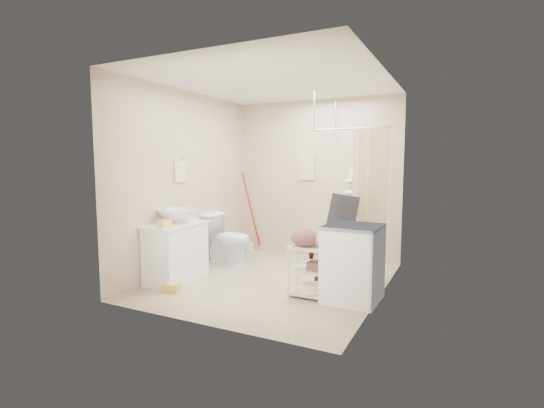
# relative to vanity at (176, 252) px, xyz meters

# --- Properties ---
(floor) EXTENTS (3.20, 3.20, 0.00)m
(floor) POSITION_rel_vanity_xyz_m (1.16, 0.58, -0.39)
(floor) COLOR tan
(floor) RESTS_ON ground
(ceiling) EXTENTS (2.80, 3.20, 0.04)m
(ceiling) POSITION_rel_vanity_xyz_m (1.16, 0.58, 2.21)
(ceiling) COLOR silver
(ceiling) RESTS_ON ground
(wall_back) EXTENTS (2.80, 0.04, 2.60)m
(wall_back) POSITION_rel_vanity_xyz_m (1.16, 2.18, 0.91)
(wall_back) COLOR #C4B198
(wall_back) RESTS_ON ground
(wall_front) EXTENTS (2.80, 0.04, 2.60)m
(wall_front) POSITION_rel_vanity_xyz_m (1.16, -1.02, 0.91)
(wall_front) COLOR #C4B198
(wall_front) RESTS_ON ground
(wall_left) EXTENTS (0.04, 3.20, 2.60)m
(wall_left) POSITION_rel_vanity_xyz_m (-0.24, 0.58, 0.91)
(wall_left) COLOR #C4B198
(wall_left) RESTS_ON ground
(wall_right) EXTENTS (0.04, 3.20, 2.60)m
(wall_right) POSITION_rel_vanity_xyz_m (2.56, 0.58, 0.91)
(wall_right) COLOR #C4B198
(wall_right) RESTS_ON ground
(vanity) EXTENTS (0.51, 0.89, 0.77)m
(vanity) POSITION_rel_vanity_xyz_m (0.00, 0.00, 0.00)
(vanity) COLOR silver
(vanity) RESTS_ON ground
(sink) EXTENTS (0.67, 0.67, 0.18)m
(sink) POSITION_rel_vanity_xyz_m (-0.01, 0.06, 0.48)
(sink) COLOR silver
(sink) RESTS_ON vanity
(counter_basket) EXTENTS (0.19, 0.17, 0.09)m
(counter_basket) POSITION_rel_vanity_xyz_m (0.08, -0.30, 0.43)
(counter_basket) COLOR #EEC249
(counter_basket) RESTS_ON vanity
(floor_basket) EXTENTS (0.32, 0.28, 0.14)m
(floor_basket) POSITION_rel_vanity_xyz_m (0.24, -0.39, -0.31)
(floor_basket) COLOR gold
(floor_basket) RESTS_ON ground
(toilet) EXTENTS (0.81, 0.50, 0.79)m
(toilet) POSITION_rel_vanity_xyz_m (0.12, 1.08, 0.01)
(toilet) COLOR white
(toilet) RESTS_ON ground
(mop) EXTENTS (0.14, 0.14, 1.39)m
(mop) POSITION_rel_vanity_xyz_m (-0.04, 2.05, 0.31)
(mop) COLOR #B50F05
(mop) RESTS_ON ground
(potted_plant_a) EXTENTS (0.17, 0.13, 0.31)m
(potted_plant_a) POSITION_rel_vanity_xyz_m (1.18, 1.95, -0.23)
(potted_plant_a) COLOR brown
(potted_plant_a) RESTS_ON ground
(potted_plant_b) EXTENTS (0.20, 0.18, 0.30)m
(potted_plant_b) POSITION_rel_vanity_xyz_m (1.37, 1.96, -0.24)
(potted_plant_b) COLOR #99522C
(potted_plant_b) RESTS_ON ground
(hanging_towel) EXTENTS (0.28, 0.03, 0.42)m
(hanging_towel) POSITION_rel_vanity_xyz_m (1.01, 2.16, 1.11)
(hanging_towel) COLOR #C7BE8C
(hanging_towel) RESTS_ON wall_back
(towel_ring) EXTENTS (0.04, 0.22, 0.34)m
(towel_ring) POSITION_rel_vanity_xyz_m (-0.22, 0.38, 1.08)
(towel_ring) COLOR #F6DE9A
(towel_ring) RESTS_ON wall_left
(tp_holder) EXTENTS (0.08, 0.12, 0.14)m
(tp_holder) POSITION_rel_vanity_xyz_m (-0.20, 0.63, 0.33)
(tp_holder) COLOR white
(tp_holder) RESTS_ON wall_left
(shower) EXTENTS (1.10, 1.10, 2.10)m
(shower) POSITION_rel_vanity_xyz_m (2.01, 1.63, 0.66)
(shower) COLOR white
(shower) RESTS_ON ground
(shampoo_bottle_a) EXTENTS (0.11, 0.11, 0.22)m
(shampoo_bottle_a) POSITION_rel_vanity_xyz_m (1.78, 2.10, 1.04)
(shampoo_bottle_a) COLOR white
(shampoo_bottle_a) RESTS_ON shower
(shampoo_bottle_b) EXTENTS (0.09, 0.09, 0.15)m
(shampoo_bottle_b) POSITION_rel_vanity_xyz_m (1.85, 2.11, 1.01)
(shampoo_bottle_b) COLOR #404EAE
(shampoo_bottle_b) RESTS_ON shower
(washing_machine) EXTENTS (0.62, 0.64, 0.87)m
(washing_machine) POSITION_rel_vanity_xyz_m (2.30, 0.31, 0.05)
(washing_machine) COLOR white
(washing_machine) RESTS_ON ground
(laundry_rack) EXTENTS (0.53, 0.31, 0.73)m
(laundry_rack) POSITION_rel_vanity_xyz_m (1.85, 0.20, -0.02)
(laundry_rack) COLOR beige
(laundry_rack) RESTS_ON ground
(ironing_board) EXTENTS (0.36, 0.14, 1.22)m
(ironing_board) POSITION_rel_vanity_xyz_m (2.02, 0.60, 0.22)
(ironing_board) COLOR black
(ironing_board) RESTS_ON ground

